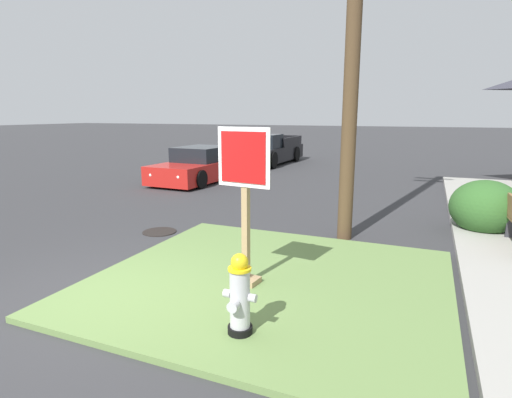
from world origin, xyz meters
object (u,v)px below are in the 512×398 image
object	(u,v)px
parked_sedan_red	(200,166)
pickup_truck_black	(267,151)
stop_sign	(245,208)
manhole_cover	(160,232)
fire_hydrant	(240,296)

from	to	relation	value
parked_sedan_red	pickup_truck_black	distance (m)	5.83
stop_sign	manhole_cover	world-z (taller)	stop_sign
manhole_cover	fire_hydrant	bearing A→B (deg)	-43.20
fire_hydrant	pickup_truck_black	xyz separation A→B (m)	(-5.57, 15.10, 0.10)
stop_sign	manhole_cover	xyz separation A→B (m)	(-2.83, 1.87, -1.17)
fire_hydrant	stop_sign	xyz separation A→B (m)	(-0.50, 1.25, 0.67)
stop_sign	pickup_truck_black	size ratio (longest dim) A/B	0.41
manhole_cover	pickup_truck_black	world-z (taller)	pickup_truck_black
fire_hydrant	manhole_cover	xyz separation A→B (m)	(-3.33, 3.12, -0.50)
stop_sign	pickup_truck_black	world-z (taller)	stop_sign
manhole_cover	parked_sedan_red	world-z (taller)	parked_sedan_red
manhole_cover	parked_sedan_red	distance (m)	6.72
fire_hydrant	pickup_truck_black	bearing A→B (deg)	110.26
fire_hydrant	pickup_truck_black	distance (m)	16.09
parked_sedan_red	manhole_cover	bearing A→B (deg)	-66.89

